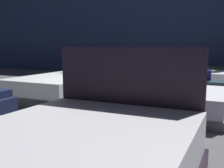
{
  "coord_description": "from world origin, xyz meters",
  "views": [
    {
      "loc": [
        2.14,
        -4.33,
        1.05
      ],
      "look_at": [
        0.01,
        0.1,
        0.37
      ],
      "focal_mm": 43.37,
      "sensor_mm": 36.0,
      "label": 1
    }
  ],
  "objects": [
    {
      "name": "bed_1",
      "position": [
        1.13,
        -2.85,
        0.25
      ],
      "size": [
        1.6,
        2.04,
        1.05
      ],
      "rotation": [
        0.0,
        0.0,
        0.01
      ],
      "color": "black",
      "rests_on": "ground_plane"
    },
    {
      "name": "bed_4",
      "position": [
        -1.1,
        3.21,
        0.23
      ],
      "size": [
        1.64,
        2.13,
        0.52
      ],
      "rotation": [
        0.0,
        0.0,
        0.02
      ],
      "color": "#947650",
      "rests_on": "ground_plane"
    },
    {
      "name": "showroom_back_wall",
      "position": [
        0.0,
        5.38,
        1.75
      ],
      "size": [
        18.0,
        0.06,
        3.5
      ],
      "primitive_type": "cube",
      "color": "navy",
      "rests_on": "ground_plane"
    },
    {
      "name": "bed_5",
      "position": [
        1.1,
        3.12,
        0.23
      ],
      "size": [
        1.55,
        1.95,
        0.51
      ],
      "rotation": [
        0.0,
        0.0,
        -0.01
      ],
      "color": "brown",
      "rests_on": "ground_plane"
    },
    {
      "name": "ground_plane",
      "position": [
        0.0,
        0.0,
        -0.01
      ],
      "size": [
        18.0,
        18.0,
        0.02
      ],
      "primitive_type": "cube",
      "color": "#5B5B60"
    },
    {
      "name": "bed_2",
      "position": [
        -1.11,
        0.14,
        0.24
      ],
      "size": [
        1.49,
        2.13,
        0.71
      ],
      "rotation": [
        0.0,
        0.0,
        -0.01
      ],
      "color": "#303335",
      "rests_on": "ground_plane"
    },
    {
      "name": "bed_3",
      "position": [
        1.15,
        0.14,
        0.21
      ],
      "size": [
        1.73,
        2.04,
        0.65
      ],
      "rotation": [
        0.0,
        0.0,
        0.04
      ],
      "color": "#53515D",
      "rests_on": "ground_plane"
    }
  ]
}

